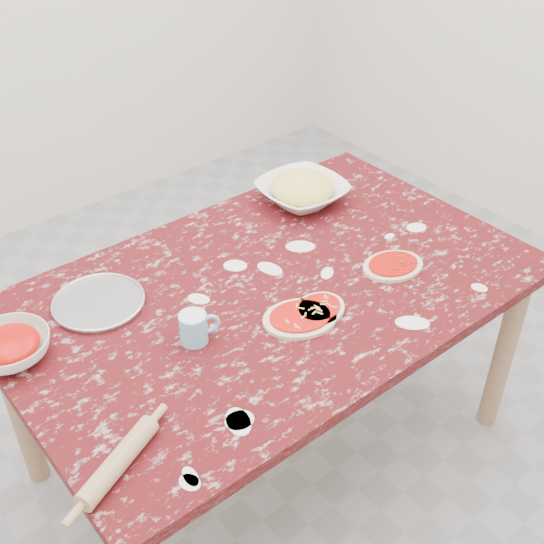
{
  "coord_description": "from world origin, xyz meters",
  "views": [
    {
      "loc": [
        -1.04,
        -1.28,
        2.02
      ],
      "look_at": [
        0.0,
        0.0,
        0.8
      ],
      "focal_mm": 45.11,
      "sensor_mm": 36.0,
      "label": 1
    }
  ],
  "objects_px": {
    "pizza_tray": "(99,303)",
    "cheese_bowl": "(302,193)",
    "rolling_pin": "(119,461)",
    "sauce_bowl": "(10,348)",
    "worktable": "(272,306)",
    "flour_mug": "(195,327)"
  },
  "relations": [
    {
      "from": "pizza_tray",
      "to": "cheese_bowl",
      "type": "xyz_separation_m",
      "value": [
        0.85,
        0.07,
        0.03
      ]
    },
    {
      "from": "cheese_bowl",
      "to": "rolling_pin",
      "type": "height_order",
      "value": "cheese_bowl"
    },
    {
      "from": "cheese_bowl",
      "to": "rolling_pin",
      "type": "xyz_separation_m",
      "value": [
        -1.09,
        -0.63,
        -0.01
      ]
    },
    {
      "from": "pizza_tray",
      "to": "rolling_pin",
      "type": "height_order",
      "value": "rolling_pin"
    },
    {
      "from": "pizza_tray",
      "to": "sauce_bowl",
      "type": "xyz_separation_m",
      "value": [
        -0.28,
        -0.06,
        0.03
      ]
    },
    {
      "from": "sauce_bowl",
      "to": "cheese_bowl",
      "type": "bearing_deg",
      "value": 6.3
    },
    {
      "from": "worktable",
      "to": "flour_mug",
      "type": "bearing_deg",
      "value": -169.48
    },
    {
      "from": "worktable",
      "to": "flour_mug",
      "type": "xyz_separation_m",
      "value": [
        -0.32,
        -0.06,
        0.13
      ]
    },
    {
      "from": "pizza_tray",
      "to": "cheese_bowl",
      "type": "bearing_deg",
      "value": 4.58
    },
    {
      "from": "sauce_bowl",
      "to": "rolling_pin",
      "type": "xyz_separation_m",
      "value": [
        0.05,
        -0.5,
        -0.01
      ]
    },
    {
      "from": "flour_mug",
      "to": "rolling_pin",
      "type": "distance_m",
      "value": 0.45
    },
    {
      "from": "worktable",
      "to": "pizza_tray",
      "type": "distance_m",
      "value": 0.52
    },
    {
      "from": "worktable",
      "to": "rolling_pin",
      "type": "bearing_deg",
      "value": -156.01
    },
    {
      "from": "worktable",
      "to": "cheese_bowl",
      "type": "xyz_separation_m",
      "value": [
        0.4,
        0.32,
        0.12
      ]
    },
    {
      "from": "cheese_bowl",
      "to": "rolling_pin",
      "type": "bearing_deg",
      "value": -150.15
    },
    {
      "from": "sauce_bowl",
      "to": "flour_mug",
      "type": "distance_m",
      "value": 0.49
    },
    {
      "from": "worktable",
      "to": "cheese_bowl",
      "type": "distance_m",
      "value": 0.52
    },
    {
      "from": "sauce_bowl",
      "to": "flour_mug",
      "type": "height_order",
      "value": "flour_mug"
    },
    {
      "from": "worktable",
      "to": "flour_mug",
      "type": "relative_size",
      "value": 14.09
    },
    {
      "from": "sauce_bowl",
      "to": "rolling_pin",
      "type": "relative_size",
      "value": 0.87
    },
    {
      "from": "cheese_bowl",
      "to": "flour_mug",
      "type": "relative_size",
      "value": 2.67
    },
    {
      "from": "pizza_tray",
      "to": "flour_mug",
      "type": "distance_m",
      "value": 0.34
    }
  ]
}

